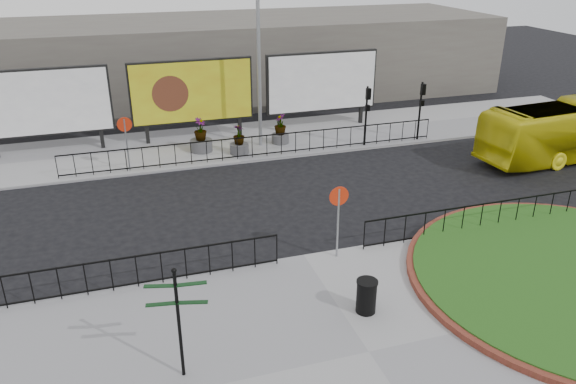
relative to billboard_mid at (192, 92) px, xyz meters
name	(u,v)px	position (x,y,z in m)	size (l,w,h in m)	color
ground	(304,258)	(1.50, -12.97, -2.60)	(90.00, 90.00, 0.00)	black
pavement_near	(369,354)	(1.50, -17.97, -2.54)	(30.00, 10.00, 0.12)	gray
pavement_far	(227,143)	(1.50, -0.97, -2.54)	(44.00, 6.00, 0.12)	gray
railing_near_left	(112,275)	(-4.50, -13.27, -1.93)	(10.00, 0.10, 1.10)	black
railing_near_right	(481,217)	(8.00, -13.27, -1.93)	(9.00, 0.10, 1.10)	black
railing_far	(260,146)	(2.50, -3.67, -1.93)	(18.00, 0.10, 1.10)	black
speed_sign_far	(125,132)	(-3.50, -3.57, -0.68)	(0.64, 0.07, 2.47)	gray
speed_sign_near	(338,206)	(2.50, -13.37, -0.68)	(0.64, 0.07, 2.47)	gray
billboard_left	(43,103)	(-7.00, 0.00, 0.00)	(6.20, 0.31, 4.10)	black
billboard_mid	(192,92)	(0.00, 0.00, 0.00)	(6.20, 0.31, 4.10)	black
billboard_right	(322,82)	(7.00, 0.00, 0.00)	(6.20, 0.31, 4.10)	black
lamp_post	(259,50)	(3.01, -1.97, 2.23)	(0.74, 0.18, 9.23)	gray
signal_pole_a	(367,107)	(8.00, -3.63, -0.50)	(0.22, 0.26, 3.00)	black
signal_pole_b	(421,102)	(11.00, -3.63, -0.50)	(0.22, 0.26, 3.00)	black
building_backdrop	(194,60)	(1.50, 9.03, -0.10)	(40.00, 10.00, 5.00)	#5B5850
fingerpost_sign	(178,313)	(-3.03, -17.38, -0.71)	(1.37, 0.47, 2.94)	black
litter_bin	(366,296)	(2.13, -16.39, -1.98)	(0.59, 0.59, 0.98)	black
bus	(575,129)	(16.88, -7.87, -1.20)	(2.34, 10.01, 2.79)	gold
planter_a	(201,139)	(0.00, -1.97, -1.87)	(1.08, 1.08, 1.67)	#4C4C4F
planter_b	(239,143)	(1.70, -2.87, -1.93)	(0.91, 0.91, 1.45)	#4C4C4F
planter_c	(280,131)	(4.04, -1.97, -1.86)	(0.88, 0.88, 1.52)	#4C4C4F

